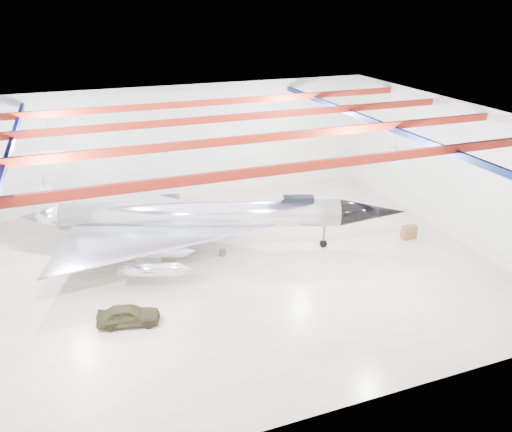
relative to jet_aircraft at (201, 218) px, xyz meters
name	(u,v)px	position (x,y,z in m)	size (l,w,h in m)	color
floor	(216,270)	(0.04, -3.63, -2.67)	(40.00, 40.00, 0.00)	#BAAD94
wall_back	(170,145)	(0.04, 11.37, 2.83)	(40.00, 40.00, 0.00)	silver
wall_right	(450,169)	(20.04, -3.63, 2.83)	(30.00, 30.00, 0.00)	silver
ceiling	(210,121)	(0.04, -3.63, 8.33)	(40.00, 40.00, 0.00)	#0A0F38
ceiling_structure	(211,131)	(0.04, -3.63, 7.66)	(39.50, 29.50, 1.08)	maroon
jet_aircraft	(201,218)	(0.00, 0.00, 0.00)	(28.92, 21.50, 8.13)	silver
jeep	(128,315)	(-6.72, -8.12, -2.03)	(1.51, 3.76, 1.28)	#37331B
desk	(409,232)	(16.45, -4.08, -2.10)	(1.23, 0.62, 1.13)	brown
crate_ply	(151,244)	(-3.71, 1.86, -2.49)	(0.52, 0.41, 0.36)	olive
engine_drum	(223,253)	(1.20, -1.62, -2.43)	(0.53, 0.53, 0.48)	#59595B
parts_bin	(230,233)	(2.80, 1.61, -2.49)	(0.52, 0.42, 0.36)	olive
tool_chest	(254,222)	(5.50, 3.08, -2.47)	(0.44, 0.44, 0.40)	maroon
oil_barrel	(194,238)	(-0.27, 1.74, -2.49)	(0.51, 0.41, 0.36)	olive
spares_box	(182,226)	(-0.65, 4.48, -2.47)	(0.44, 0.44, 0.40)	#59595B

